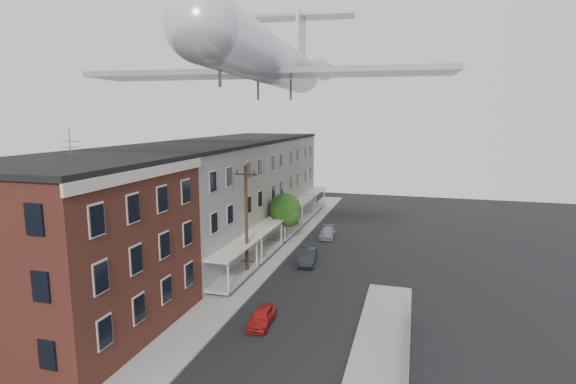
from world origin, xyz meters
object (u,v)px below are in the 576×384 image
(utility_pole, at_px, (246,221))
(car_near, at_px, (261,317))
(airplane, at_px, (273,61))
(car_mid, at_px, (308,256))
(car_far, at_px, (327,233))
(street_tree, at_px, (286,211))

(utility_pole, height_order, car_near, utility_pole)
(airplane, bearing_deg, car_mid, 52.55)
(airplane, bearing_deg, car_far, 79.47)
(car_mid, xyz_separation_m, car_far, (0.00, 8.88, -0.11))
(car_mid, relative_size, car_far, 1.07)
(car_far, relative_size, airplane, 0.12)
(car_near, relative_size, airplane, 0.10)
(street_tree, bearing_deg, airplane, -80.81)
(street_tree, xyz_separation_m, car_near, (3.47, -17.35, -2.92))
(car_mid, xyz_separation_m, airplane, (-2.18, -2.84, 16.23))
(utility_pole, bearing_deg, car_mid, 51.42)
(car_near, relative_size, car_far, 0.85)
(utility_pole, height_order, street_tree, utility_pole)
(utility_pole, distance_m, car_mid, 7.30)
(utility_pole, xyz_separation_m, car_mid, (3.80, 4.76, -4.03))
(car_far, distance_m, airplane, 20.23)
(utility_pole, relative_size, car_far, 2.45)
(car_near, distance_m, airplane, 18.95)
(street_tree, bearing_deg, car_mid, -56.06)
(car_far, bearing_deg, car_mid, -95.09)
(car_far, bearing_deg, street_tree, -138.14)
(car_near, bearing_deg, car_far, 86.49)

